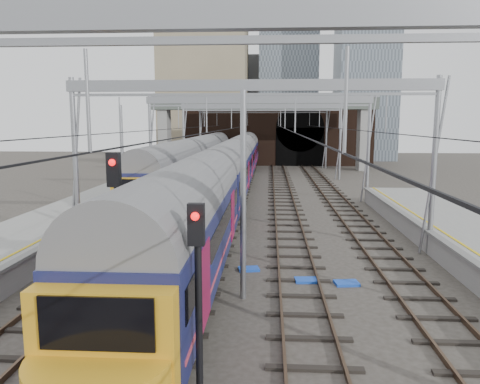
# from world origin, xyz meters

# --- Properties ---
(ground) EXTENTS (160.00, 160.00, 0.00)m
(ground) POSITION_xyz_m (0.00, 0.00, 0.00)
(ground) COLOR #38332D
(ground) RESTS_ON ground
(tracks) EXTENTS (14.40, 80.00, 0.22)m
(tracks) POSITION_xyz_m (0.00, 15.00, 0.02)
(tracks) COLOR #4C3828
(tracks) RESTS_ON ground
(overhead_line) EXTENTS (16.80, 80.00, 8.00)m
(overhead_line) POSITION_xyz_m (0.00, 21.49, 6.57)
(overhead_line) COLOR gray
(overhead_line) RESTS_ON ground
(retaining_wall) EXTENTS (28.00, 2.75, 9.00)m
(retaining_wall) POSITION_xyz_m (1.40, 51.93, 4.33)
(retaining_wall) COLOR #301D15
(retaining_wall) RESTS_ON ground
(overbridge) EXTENTS (28.00, 3.00, 9.25)m
(overbridge) POSITION_xyz_m (0.00, 46.00, 7.27)
(overbridge) COLOR gray
(overbridge) RESTS_ON ground
(city_skyline) EXTENTS (37.50, 27.50, 60.00)m
(city_skyline) POSITION_xyz_m (2.73, 70.48, 17.09)
(city_skyline) COLOR tan
(city_skyline) RESTS_ON ground
(train_main) EXTENTS (2.68, 61.99, 4.65)m
(train_main) POSITION_xyz_m (-2.00, 24.94, 2.42)
(train_main) COLOR black
(train_main) RESTS_ON ground
(train_second) EXTENTS (2.65, 61.32, 4.61)m
(train_second) POSITION_xyz_m (-6.00, 40.62, 2.40)
(train_second) COLOR black
(train_second) RESTS_ON ground
(signal_near_left) EXTENTS (0.39, 0.48, 5.17)m
(signal_near_left) POSITION_xyz_m (-3.36, -0.79, 3.23)
(signal_near_left) COLOR black
(signal_near_left) RESTS_ON ground
(signal_near_centre) EXTENTS (0.32, 0.45, 4.47)m
(signal_near_centre) POSITION_xyz_m (-0.52, -4.59, 2.85)
(signal_near_centre) COLOR black
(signal_near_centre) RESTS_ON ground
(equip_cover_a) EXTENTS (0.93, 0.74, 0.10)m
(equip_cover_a) POSITION_xyz_m (0.06, 5.07, 0.05)
(equip_cover_a) COLOR blue
(equip_cover_a) RESTS_ON ground
(equip_cover_b) EXTENTS (0.90, 0.67, 0.10)m
(equip_cover_b) POSITION_xyz_m (2.30, 3.84, 0.05)
(equip_cover_b) COLOR blue
(equip_cover_b) RESTS_ON ground
(equip_cover_c) EXTENTS (0.95, 0.73, 0.10)m
(equip_cover_c) POSITION_xyz_m (3.76, 3.60, 0.05)
(equip_cover_c) COLOR blue
(equip_cover_c) RESTS_ON ground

